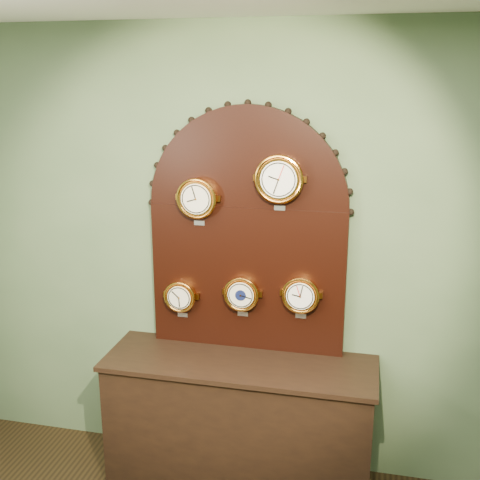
% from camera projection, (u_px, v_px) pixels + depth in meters
% --- Properties ---
extents(wall_back, '(4.00, 0.00, 4.00)m').
position_uv_depth(wall_back, '(249.00, 258.00, 3.65)').
color(wall_back, '#516948').
rests_on(wall_back, ground).
extents(shop_counter, '(1.60, 0.50, 0.80)m').
position_uv_depth(shop_counter, '(239.00, 424.00, 3.66)').
color(shop_counter, black).
rests_on(shop_counter, ground_plane).
extents(display_board, '(1.26, 0.06, 1.53)m').
position_uv_depth(display_board, '(247.00, 224.00, 3.54)').
color(display_board, black).
rests_on(display_board, shop_counter).
extents(roman_clock, '(0.25, 0.08, 0.30)m').
position_uv_depth(roman_clock, '(197.00, 198.00, 3.50)').
color(roman_clock, orange).
rests_on(roman_clock, display_board).
extents(arabic_clock, '(0.28, 0.08, 0.33)m').
position_uv_depth(arabic_clock, '(279.00, 179.00, 3.36)').
color(arabic_clock, orange).
rests_on(arabic_clock, display_board).
extents(hygrometer, '(0.20, 0.08, 0.25)m').
position_uv_depth(hygrometer, '(181.00, 296.00, 3.70)').
color(hygrometer, orange).
rests_on(hygrometer, display_board).
extents(barometer, '(0.22, 0.08, 0.27)m').
position_uv_depth(barometer, '(242.00, 294.00, 3.60)').
color(barometer, orange).
rests_on(barometer, display_board).
extents(tide_clock, '(0.23, 0.08, 0.28)m').
position_uv_depth(tide_clock, '(301.00, 295.00, 3.51)').
color(tide_clock, orange).
rests_on(tide_clock, display_board).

